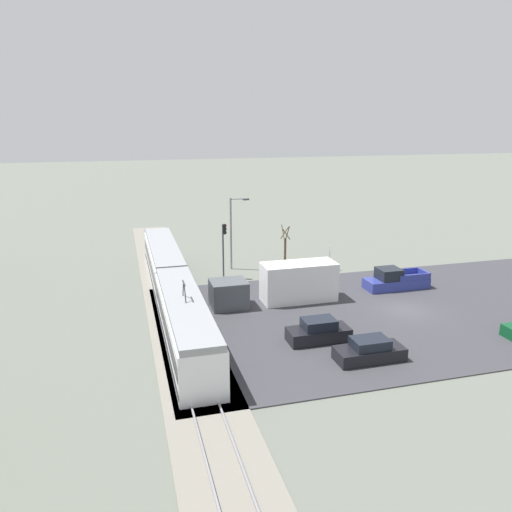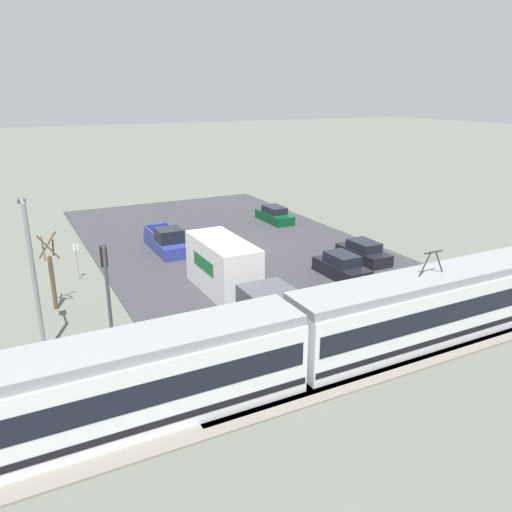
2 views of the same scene
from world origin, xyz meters
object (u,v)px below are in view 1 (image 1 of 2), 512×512
at_px(traffic_light_pole, 224,244).
at_px(sedan_car_1, 369,351).
at_px(street_tree, 285,249).
at_px(pickup_truck, 395,281).
at_px(light_rail_tram, 173,288).
at_px(sedan_car_0, 319,332).
at_px(no_parking_sign, 330,256).
at_px(box_truck, 282,285).
at_px(street_lamp_near_crossing, 233,228).

bearing_deg(traffic_light_pole, sedan_car_1, -164.36).
bearing_deg(street_tree, pickup_truck, -140.26).
xyz_separation_m(sedan_car_1, traffic_light_pole, (18.93, 5.30, 2.73)).
bearing_deg(pickup_truck, sedan_car_1, 143.65).
bearing_deg(sedan_car_1, light_rail_tram, -139.13).
xyz_separation_m(sedan_car_0, traffic_light_pole, (15.50, 3.29, 2.67)).
bearing_deg(traffic_light_pole, light_rail_tram, 139.52).
bearing_deg(light_rail_tram, no_parking_sign, -68.61).
xyz_separation_m(light_rail_tram, sedan_car_1, (-12.48, -10.80, -1.03)).
distance_m(light_rail_tram, no_parking_sign, 17.46).
relative_size(sedan_car_0, traffic_light_pole, 0.81).
distance_m(pickup_truck, street_tree, 11.58).
xyz_separation_m(light_rail_tram, pickup_truck, (-0.62, -19.54, -0.91)).
xyz_separation_m(sedan_car_1, street_tree, (20.72, -1.37, 1.34)).
height_order(sedan_car_1, traffic_light_pole, traffic_light_pole).
distance_m(traffic_light_pole, street_tree, 7.04).
relative_size(light_rail_tram, traffic_light_pole, 5.71).
height_order(sedan_car_0, sedan_car_1, sedan_car_0).
bearing_deg(traffic_light_pole, no_parking_sign, -90.44).
bearing_deg(street_tree, sedan_car_0, 168.93).
bearing_deg(sedan_car_1, box_truck, -169.75).
height_order(box_truck, street_lamp_near_crossing, street_lamp_near_crossing).
relative_size(box_truck, traffic_light_pole, 1.98).
distance_m(sedan_car_0, no_parking_sign, 17.15).
bearing_deg(light_rail_tram, street_tree, -55.92).
bearing_deg(no_parking_sign, box_truck, 135.30).
bearing_deg(traffic_light_pole, street_tree, -75.00).
bearing_deg(no_parking_sign, sedan_car_1, 163.86).
distance_m(light_rail_tram, traffic_light_pole, 8.65).
height_order(traffic_light_pole, no_parking_sign, traffic_light_pole).
bearing_deg(light_rail_tram, sedan_car_1, -139.13).
bearing_deg(no_parking_sign, traffic_light_pole, 89.56).
relative_size(pickup_truck, sedan_car_0, 1.34).
relative_size(street_tree, no_parking_sign, 1.80).
bearing_deg(light_rail_tram, pickup_truck, -91.82).
bearing_deg(traffic_light_pole, sedan_car_0, -168.03).
distance_m(box_truck, street_tree, 10.05).
xyz_separation_m(light_rail_tram, traffic_light_pole, (6.45, -5.51, 1.71)).
height_order(box_truck, sedan_car_0, box_truck).
bearing_deg(sedan_car_0, street_lamp_near_crossing, -174.58).
distance_m(box_truck, sedan_car_1, 11.50).
bearing_deg(sedan_car_0, sedan_car_1, 30.36).
xyz_separation_m(street_tree, no_parking_sign, (-1.87, -4.08, -0.53)).
relative_size(street_tree, street_lamp_near_crossing, 0.61).
height_order(pickup_truck, sedan_car_0, pickup_truck).
height_order(light_rail_tram, street_tree, light_rail_tram).
distance_m(box_truck, sedan_car_0, 7.89).
relative_size(street_lamp_near_crossing, no_parking_sign, 2.94).
height_order(sedan_car_1, street_tree, street_tree).
distance_m(pickup_truck, street_lamp_near_crossing, 16.31).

